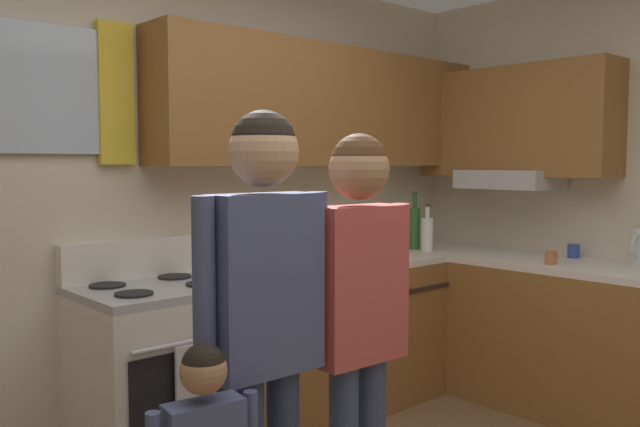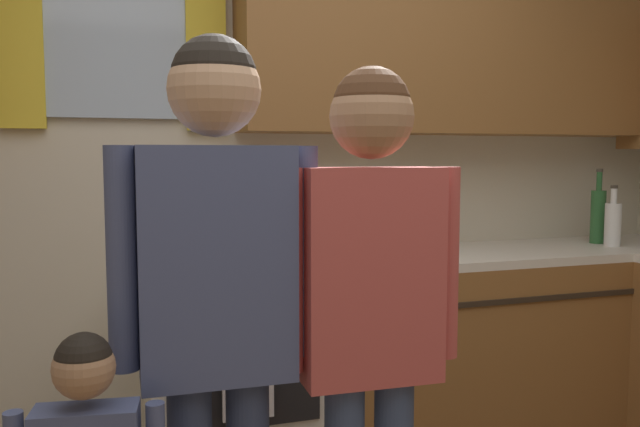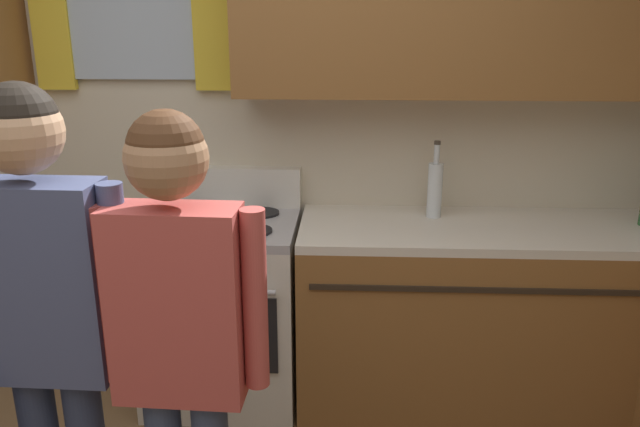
% 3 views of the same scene
% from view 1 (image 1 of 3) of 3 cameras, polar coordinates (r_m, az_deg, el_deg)
% --- Properties ---
extents(back_wall_unit, '(4.60, 0.42, 2.60)m').
position_cam_1_polar(back_wall_unit, '(3.58, -12.56, 4.77)').
color(back_wall_unit, beige).
rests_on(back_wall_unit, ground).
extents(kitchen_counter_run, '(2.11, 2.08, 0.90)m').
position_cam_1_polar(kitchen_counter_run, '(4.18, 11.09, -10.05)').
color(kitchen_counter_run, brown).
rests_on(kitchen_counter_run, ground).
extents(stove_oven, '(0.72, 0.67, 1.10)m').
position_cam_1_polar(stove_oven, '(3.38, -13.89, -13.31)').
color(stove_oven, silver).
rests_on(stove_oven, ground).
extents(bottle_wine_green, '(0.08, 0.08, 0.39)m').
position_cam_1_polar(bottle_wine_green, '(4.55, 8.15, -1.15)').
color(bottle_wine_green, '#2D6633').
rests_on(bottle_wine_green, kitchen_counter_run).
extents(bottle_tall_clear, '(0.07, 0.07, 0.37)m').
position_cam_1_polar(bottle_tall_clear, '(3.92, -1.85, -2.14)').
color(bottle_tall_clear, silver).
rests_on(bottle_tall_clear, kitchen_counter_run).
extents(bottle_milk_white, '(0.08, 0.08, 0.31)m').
position_cam_1_polar(bottle_milk_white, '(4.47, 9.23, -1.67)').
color(bottle_milk_white, white).
rests_on(bottle_milk_white, kitchen_counter_run).
extents(cup_terracotta, '(0.11, 0.07, 0.08)m').
position_cam_1_polar(cup_terracotta, '(4.05, 19.33, -3.62)').
color(cup_terracotta, '#B76642').
rests_on(cup_terracotta, kitchen_counter_run).
extents(mug_cobalt_blue, '(0.11, 0.07, 0.08)m').
position_cam_1_polar(mug_cobalt_blue, '(4.39, 21.06, -3.03)').
color(mug_cobalt_blue, '#2D479E').
rests_on(mug_cobalt_blue, kitchen_counter_run).
extents(adult_holding_child, '(0.51, 0.22, 1.65)m').
position_cam_1_polar(adult_holding_child, '(2.13, -4.80, -7.69)').
color(adult_holding_child, '#2D3856').
rests_on(adult_holding_child, ground).
extents(adult_in_plaid, '(0.50, 0.22, 1.59)m').
position_cam_1_polar(adult_in_plaid, '(2.37, 3.34, -7.46)').
color(adult_in_plaid, '#38476B').
rests_on(adult_in_plaid, ground).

